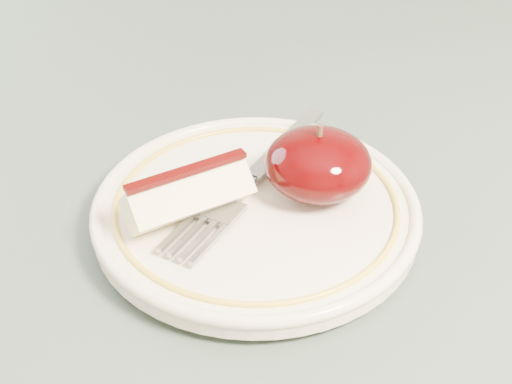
{
  "coord_description": "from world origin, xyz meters",
  "views": [
    {
      "loc": [
        0.03,
        -0.37,
        1.06
      ],
      "look_at": [
        0.02,
        0.01,
        0.78
      ],
      "focal_mm": 50.0,
      "sensor_mm": 36.0,
      "label": 1
    }
  ],
  "objects_px": {
    "table": "(224,323)",
    "plate": "(256,209)",
    "apple_half": "(318,164)",
    "fork": "(251,179)"
  },
  "relations": [
    {
      "from": "plate",
      "to": "apple_half",
      "type": "bearing_deg",
      "value": 20.88
    },
    {
      "from": "table",
      "to": "apple_half",
      "type": "bearing_deg",
      "value": 21.52
    },
    {
      "from": "fork",
      "to": "plate",
      "type": "bearing_deg",
      "value": -140.9
    },
    {
      "from": "table",
      "to": "fork",
      "type": "xyz_separation_m",
      "value": [
        0.02,
        0.03,
        0.11
      ]
    },
    {
      "from": "table",
      "to": "fork",
      "type": "distance_m",
      "value": 0.12
    },
    {
      "from": "table",
      "to": "plate",
      "type": "height_order",
      "value": "plate"
    },
    {
      "from": "table",
      "to": "apple_half",
      "type": "xyz_separation_m",
      "value": [
        0.06,
        0.03,
        0.13
      ]
    },
    {
      "from": "table",
      "to": "plate",
      "type": "xyz_separation_m",
      "value": [
        0.02,
        0.01,
        0.1
      ]
    },
    {
      "from": "table",
      "to": "fork",
      "type": "relative_size",
      "value": 4.94
    },
    {
      "from": "table",
      "to": "plate",
      "type": "distance_m",
      "value": 0.1
    }
  ]
}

